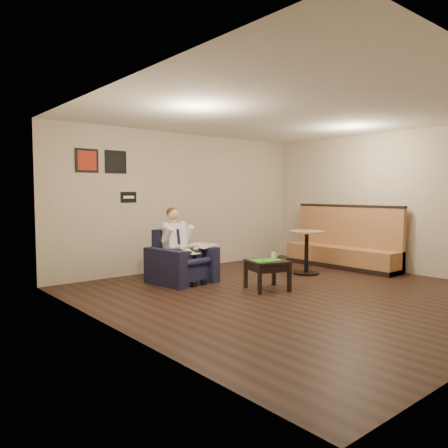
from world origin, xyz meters
TOP-DOWN VIEW (x-y plane):
  - ground at (0.00, 0.00)m, footprint 6.00×6.00m
  - wall_back at (0.00, 3.00)m, footprint 6.00×0.02m
  - wall_left at (-3.00, 0.00)m, footprint 0.02×6.00m
  - wall_right at (3.00, 0.00)m, footprint 0.02×6.00m
  - ceiling at (0.00, 0.00)m, footprint 6.00×6.00m
  - seating_sign at (-1.30, 2.98)m, footprint 0.32×0.02m
  - art_print_left at (-2.10, 2.98)m, footprint 0.42×0.03m
  - art_print_right at (-1.55, 2.98)m, footprint 0.42×0.03m
  - armchair at (-0.89, 1.81)m, footprint 1.06×1.06m
  - seated_man at (-0.88, 1.69)m, footprint 0.71×0.97m
  - lap_papers at (-0.87, 1.59)m, footprint 0.26×0.34m
  - newspaper at (-0.50, 1.76)m, footprint 0.48×0.56m
  - side_table at (-0.16, 0.44)m, footprint 0.75×0.75m
  - green_folder at (-0.20, 0.43)m, footprint 0.54×0.43m
  - coffee_mug at (0.07, 0.50)m, footprint 0.11×0.11m
  - smartphone at (-0.05, 0.58)m, footprint 0.17×0.14m
  - banquette at (2.59, 0.94)m, footprint 0.61×2.55m
  - cafe_table at (1.43, 0.92)m, footprint 0.74×0.74m

SIDE VIEW (x-z plane):
  - ground at x=0.00m, z-range 0.00..0.00m
  - side_table at x=-0.16m, z-range 0.00..0.48m
  - cafe_table at x=1.43m, z-range 0.00..0.84m
  - armchair at x=-0.89m, z-range 0.00..0.92m
  - smartphone at x=-0.05m, z-range 0.48..0.49m
  - green_folder at x=-0.20m, z-range 0.48..0.50m
  - coffee_mug at x=0.07m, z-range 0.48..0.59m
  - lap_papers at x=-0.87m, z-range 0.56..0.57m
  - newspaper at x=-0.50m, z-range 0.62..0.64m
  - seated_man at x=-0.88m, z-range 0.00..1.27m
  - banquette at x=2.59m, z-range 0.00..1.30m
  - wall_back at x=0.00m, z-range 0.00..2.80m
  - wall_left at x=-3.00m, z-range 0.00..2.80m
  - wall_right at x=3.00m, z-range 0.00..2.80m
  - seating_sign at x=-1.30m, z-range 1.40..1.60m
  - art_print_left at x=-2.10m, z-range 1.94..2.36m
  - art_print_right at x=-1.55m, z-range 1.94..2.36m
  - ceiling at x=0.00m, z-range 2.79..2.81m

